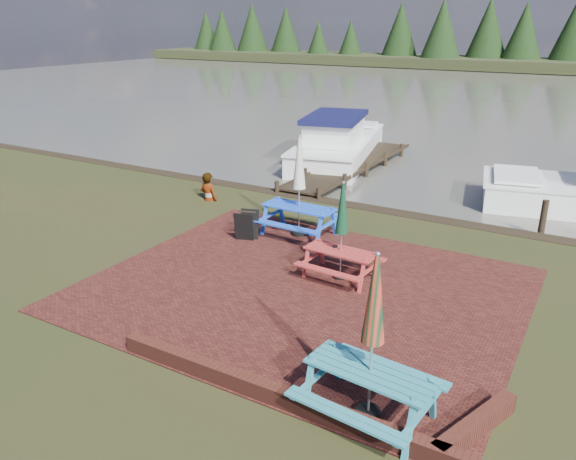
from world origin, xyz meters
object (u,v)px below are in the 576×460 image
at_px(picnic_table_red, 341,246).
at_px(jetty, 350,166).
at_px(chalkboard, 247,225).
at_px(person, 208,173).
at_px(picnic_table_teal, 371,363).
at_px(picnic_table_blue, 299,202).
at_px(boat_jetty, 338,145).

relative_size(picnic_table_red, jetty, 0.25).
xyz_separation_m(chalkboard, jetty, (-0.80, 8.45, -0.30)).
bearing_deg(person, picnic_table_teal, 144.44).
height_order(chalkboard, person, person).
bearing_deg(jetty, person, -110.29).
height_order(picnic_table_teal, picnic_table_blue, picnic_table_blue).
bearing_deg(boat_jetty, person, -110.09).
relative_size(picnic_table_blue, boat_jetty, 0.33).
height_order(picnic_table_teal, boat_jetty, picnic_table_teal).
relative_size(picnic_table_teal, chalkboard, 3.24).
height_order(jetty, person, person).
relative_size(picnic_table_blue, chalkboard, 3.38).
bearing_deg(picnic_table_red, picnic_table_blue, 142.09).
relative_size(picnic_table_red, person, 1.24).
bearing_deg(chalkboard, boat_jetty, 83.30).
relative_size(picnic_table_blue, jetty, 0.30).
relative_size(chalkboard, jetty, 0.09).
relative_size(chalkboard, boat_jetty, 0.10).
bearing_deg(boat_jetty, chalkboard, -91.30).
bearing_deg(picnic_table_teal, picnic_table_red, 126.11).
relative_size(picnic_table_red, chalkboard, 2.80).
xyz_separation_m(picnic_table_teal, picnic_table_blue, (-4.52, 6.00, 0.04)).
height_order(picnic_table_red, chalkboard, picnic_table_red).
height_order(chalkboard, jetty, chalkboard).
bearing_deg(chalkboard, person, 124.37).
relative_size(picnic_table_teal, boat_jetty, 0.31).
xyz_separation_m(picnic_table_teal, chalkboard, (-5.54, 4.99, -0.50)).
height_order(picnic_table_blue, chalkboard, picnic_table_blue).
height_order(jetty, boat_jetty, boat_jetty).
relative_size(picnic_table_teal, person, 1.43).
bearing_deg(picnic_table_blue, boat_jetty, 111.26).
distance_m(picnic_table_blue, boat_jetty, 9.63).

